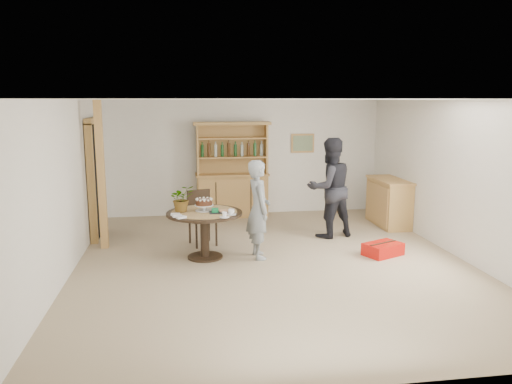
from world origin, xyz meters
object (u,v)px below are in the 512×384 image
object	(u,v)px
hutch	(232,185)
dining_table	(205,221)
adult_person	(330,188)
dining_chair	(201,214)
sideboard	(389,202)
teen_boy	(258,209)
red_suitcase	(383,249)

from	to	relation	value
hutch	dining_table	world-z (taller)	hutch
adult_person	hutch	bearing A→B (deg)	-64.84
dining_table	dining_chair	size ratio (longest dim) A/B	1.27
sideboard	dining_chair	size ratio (longest dim) A/B	1.33
dining_table	teen_boy	distance (m)	0.88
dining_table	adult_person	size ratio (longest dim) A/B	0.66
dining_chair	hutch	bearing A→B (deg)	52.13
dining_table	adult_person	world-z (taller)	adult_person
hutch	teen_boy	xyz separation A→B (m)	(0.12, -2.94, 0.10)
dining_chair	adult_person	bearing A→B (deg)	-14.45
teen_boy	red_suitcase	size ratio (longest dim) A/B	2.21
sideboard	red_suitcase	world-z (taller)	sideboard
sideboard	adult_person	xyz separation A→B (m)	(-1.44, -0.66, 0.44)
dining_chair	teen_boy	size ratio (longest dim) A/B	0.60
hutch	dining_chair	world-z (taller)	hutch
dining_chair	teen_boy	world-z (taller)	teen_boy
hutch	sideboard	xyz separation A→B (m)	(3.04, -1.24, -0.22)
dining_chair	teen_boy	xyz separation A→B (m)	(0.87, -0.93, 0.25)
hutch	dining_table	distance (m)	2.94
teen_boy	red_suitcase	world-z (taller)	teen_boy
hutch	sideboard	size ratio (longest dim) A/B	1.62
hutch	adult_person	world-z (taller)	hutch
dining_table	red_suitcase	bearing A→B (deg)	-5.82
sideboard	red_suitcase	xyz separation A→B (m)	(-0.90, -1.90, -0.37)
red_suitcase	dining_table	bearing A→B (deg)	149.43
hutch	teen_boy	size ratio (longest dim) A/B	1.29
hutch	red_suitcase	distance (m)	3.85
sideboard	red_suitcase	size ratio (longest dim) A/B	1.77
adult_person	dining_table	bearing A→B (deg)	7.24
teen_boy	adult_person	xyz separation A→B (m)	(1.48, 1.05, 0.13)
dining_chair	red_suitcase	bearing A→B (deg)	-38.54
teen_boy	red_suitcase	bearing A→B (deg)	-100.33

